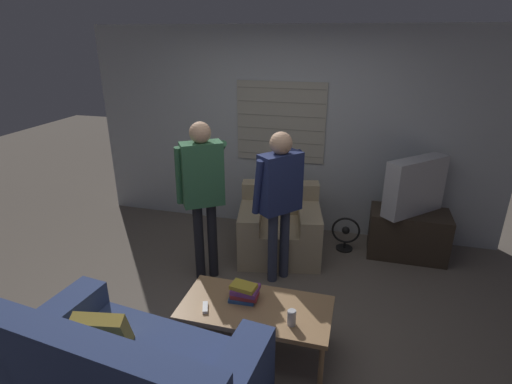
% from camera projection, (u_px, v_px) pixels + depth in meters
% --- Properties ---
extents(ground_plane, '(16.00, 16.00, 0.00)m').
position_uv_depth(ground_plane, '(245.00, 319.00, 3.66)').
color(ground_plane, '#665B51').
extents(wall_back, '(5.20, 0.08, 2.55)m').
position_uv_depth(wall_back, '(289.00, 133.00, 5.01)').
color(wall_back, '#ADB2B7').
rests_on(wall_back, ground_plane).
extents(couch_blue, '(1.75, 1.06, 0.87)m').
position_uv_depth(couch_blue, '(132.00, 378.00, 2.64)').
color(couch_blue, navy).
rests_on(couch_blue, ground_plane).
extents(armchair_beige, '(1.06, 0.99, 0.79)m').
position_uv_depth(armchair_beige, '(279.00, 228.00, 4.68)').
color(armchair_beige, tan).
rests_on(armchair_beige, ground_plane).
extents(coffee_table, '(1.20, 0.59, 0.42)m').
position_uv_depth(coffee_table, '(256.00, 310.00, 3.19)').
color(coffee_table, '#9E754C').
rests_on(coffee_table, ground_plane).
extents(tv_stand, '(0.87, 0.47, 0.55)m').
position_uv_depth(tv_stand, '(408.00, 234.00, 4.64)').
color(tv_stand, '#33281E').
rests_on(tv_stand, ground_plane).
extents(tv, '(0.69, 0.69, 0.63)m').
position_uv_depth(tv, '(415.00, 186.00, 4.42)').
color(tv, '#B2B2B7').
rests_on(tv, tv_stand).
extents(person_left_standing, '(0.51, 0.78, 1.68)m').
position_uv_depth(person_left_standing, '(203.00, 184.00, 3.94)').
color(person_left_standing, black).
rests_on(person_left_standing, ground_plane).
extents(person_right_standing, '(0.48, 0.77, 1.59)m').
position_uv_depth(person_right_standing, '(279.00, 190.00, 3.93)').
color(person_right_standing, '#33384C').
rests_on(person_right_standing, ground_plane).
extents(book_stack, '(0.24, 0.19, 0.14)m').
position_uv_depth(book_stack, '(244.00, 292.00, 3.23)').
color(book_stack, '#284C89').
rests_on(book_stack, coffee_table).
extents(soda_can, '(0.07, 0.07, 0.13)m').
position_uv_depth(soda_can, '(292.00, 318.00, 2.95)').
color(soda_can, silver).
rests_on(soda_can, coffee_table).
extents(spare_remote, '(0.08, 0.14, 0.02)m').
position_uv_depth(spare_remote, '(205.00, 307.00, 3.14)').
color(spare_remote, white).
rests_on(spare_remote, coffee_table).
extents(floor_fan, '(0.34, 0.20, 0.42)m').
position_uv_depth(floor_fan, '(345.00, 234.00, 4.78)').
color(floor_fan, black).
rests_on(floor_fan, ground_plane).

